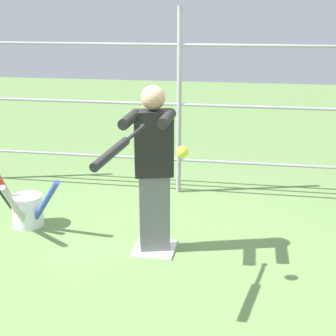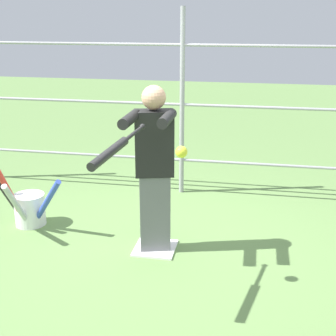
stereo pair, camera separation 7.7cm
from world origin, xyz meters
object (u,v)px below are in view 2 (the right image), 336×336
at_px(baseball_bat_swinging, 114,149).
at_px(bat_bucket, 27,207).
at_px(softball_in_flight, 181,152).
at_px(batter, 154,166).

xyz_separation_m(baseball_bat_swinging, bat_bucket, (1.40, -1.24, -1.08)).
bearing_deg(bat_bucket, softball_in_flight, 154.88).
xyz_separation_m(batter, baseball_bat_swinging, (0.08, 0.96, 0.42)).
xyz_separation_m(baseball_bat_swinging, softball_in_flight, (-0.43, -0.38, -0.10)).
bearing_deg(batter, softball_in_flight, 121.38).
relative_size(softball_in_flight, bat_bucket, 0.09).
distance_m(batter, softball_in_flight, 0.74).
relative_size(baseball_bat_swinging, bat_bucket, 0.88).
bearing_deg(batter, bat_bucket, -10.92).
height_order(batter, softball_in_flight, batter).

